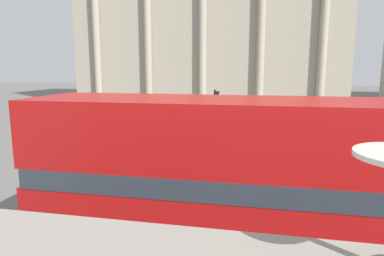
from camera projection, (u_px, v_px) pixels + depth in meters
The scene contains 7 objects.
double_decker_bus at pixel (248, 183), 7.74m from camera, with size 10.03×2.68×4.22m.
plaza_building_left at pixel (212, 8), 46.36m from camera, with size 34.30×14.95×25.78m.
traffic_light_near at pixel (335, 137), 13.49m from camera, with size 0.42×0.24×3.39m.
traffic_light_mid at pixel (216, 109), 21.29m from camera, with size 0.42×0.24×3.59m.
pedestrian_red at pixel (336, 120), 26.10m from camera, with size 0.32×0.32×1.66m.
pedestrian_olive at pixel (104, 136), 19.82m from camera, with size 0.32×0.32×1.76m.
pedestrian_grey at pixel (343, 111), 31.43m from camera, with size 0.32×0.32×1.70m.
Camera 1 is at (-0.00, -2.39, 4.90)m, focal length 32.00 mm.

